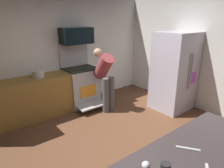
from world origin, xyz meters
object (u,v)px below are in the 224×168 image
object	(u,v)px
oven_range	(81,85)
wine_glass_near	(146,166)
refrigerator	(174,72)
stock_pot	(38,74)
person_cook	(105,75)
microwave	(76,36)

from	to	relation	value
oven_range	wine_glass_near	size ratio (longest dim) A/B	10.58
refrigerator	stock_pot	world-z (taller)	refrigerator
refrigerator	wine_glass_near	size ratio (longest dim) A/B	12.66
wine_glass_near	oven_range	bearing A→B (deg)	68.46
refrigerator	person_cook	world-z (taller)	refrigerator
refrigerator	wine_glass_near	distance (m)	3.46
microwave	refrigerator	size ratio (longest dim) A/B	0.41
person_cook	refrigerator	bearing A→B (deg)	-34.71
oven_range	refrigerator	size ratio (longest dim) A/B	0.84
oven_range	microwave	size ratio (longest dim) A/B	2.05
refrigerator	microwave	bearing A→B (deg)	134.95
person_cook	stock_pot	bearing A→B (deg)	154.43
stock_pot	wine_glass_near	bearing A→B (deg)	-95.14
refrigerator	wine_glass_near	bearing A→B (deg)	-148.60
wine_glass_near	stock_pot	size ratio (longest dim) A/B	0.60
oven_range	wine_glass_near	distance (m)	3.63
refrigerator	stock_pot	size ratio (longest dim) A/B	7.62
stock_pot	microwave	bearing A→B (deg)	4.49
microwave	wine_glass_near	distance (m)	3.75
microwave	wine_glass_near	size ratio (longest dim) A/B	5.15
oven_range	stock_pot	xyz separation A→B (m)	(-1.02, 0.01, 0.47)
oven_range	person_cook	distance (m)	0.76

